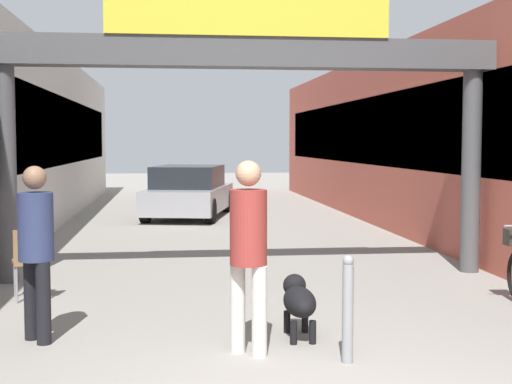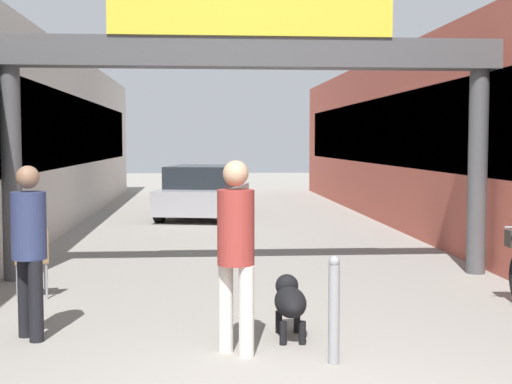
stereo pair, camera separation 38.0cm
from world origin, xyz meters
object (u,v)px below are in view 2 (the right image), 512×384
parked_car_silver (204,192)px  bollard_post_metal (334,309)px  dog_on_leash (290,300)px  pedestrian_with_dog (236,243)px  pedestrian_companion (29,240)px  cafe_chair_wood_nearer (31,256)px

parked_car_silver → bollard_post_metal: bearing=-85.0°
dog_on_leash → bollard_post_metal: size_ratio=0.83×
bollard_post_metal → pedestrian_with_dog: bearing=157.7°
pedestrian_companion → bollard_post_metal: pedestrian_companion is taller
bollard_post_metal → cafe_chair_wood_nearer: bearing=138.7°
pedestrian_companion → parked_car_silver: (1.76, 11.38, -0.34)m
dog_on_leash → bollard_post_metal: (0.28, -0.89, 0.12)m
pedestrian_with_dog → cafe_chair_wood_nearer: pedestrian_with_dog is taller
pedestrian_with_dog → bollard_post_metal: size_ratio=1.86×
pedestrian_companion → parked_car_silver: pedestrian_companion is taller
dog_on_leash → parked_car_silver: parked_car_silver is taller
pedestrian_with_dog → parked_car_silver: bearing=91.1°
pedestrian_with_dog → bollard_post_metal: pedestrian_with_dog is taller
pedestrian_companion → parked_car_silver: 11.52m
pedestrian_with_dog → cafe_chair_wood_nearer: bearing=133.8°
pedestrian_companion → cafe_chair_wood_nearer: 1.96m
bollard_post_metal → parked_car_silver: size_ratio=0.22×
bollard_post_metal → pedestrian_companion: bearing=160.6°
pedestrian_companion → bollard_post_metal: 3.06m
pedestrian_companion → cafe_chair_wood_nearer: pedestrian_companion is taller
pedestrian_companion → cafe_chair_wood_nearer: (-0.42, 1.86, -0.45)m
dog_on_leash → bollard_post_metal: bollard_post_metal is taller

